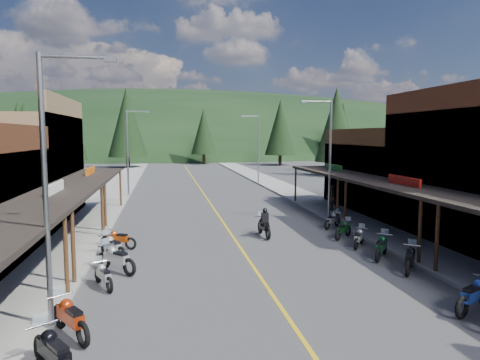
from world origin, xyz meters
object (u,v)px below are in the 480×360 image
bike_east_6 (410,258)px  bike_west_7 (116,257)px  streetlight_2 (328,154)px  pedestrian_east_b (332,197)px  streetlight_3 (257,146)px  bike_east_10 (333,219)px  pine_1 (59,127)px  pine_8 (19,133)px  streetlight_1 (129,149)px  bike_east_8 (359,237)px  shop_east_3 (395,177)px  pine_9 (343,131)px  pine_2 (127,122)px  pine_7 (24,128)px  bike_east_7 (381,245)px  pine_10 (69,128)px  pine_4 (280,127)px  pine_3 (204,131)px  pine_6 (404,132)px  bike_west_9 (118,238)px  shop_west_3 (9,169)px  pine_5 (335,125)px  streetlight_0 (50,180)px  rider_on_bike (264,225)px  pine_11 (336,125)px  bike_west_5 (70,316)px  bike_east_9 (343,229)px  bike_west_6 (103,274)px

bike_east_6 → bike_west_7: bearing=-152.3°
streetlight_2 → pedestrian_east_b: size_ratio=4.24×
streetlight_3 → bike_west_7: bearing=-112.4°
bike_east_10 → pine_1: bearing=164.0°
streetlight_2 → pine_8: 43.18m
streetlight_1 → bike_east_8: bearing=-58.1°
shop_east_3 → pine_9: size_ratio=1.01×
pine_2 → pine_7: pine_2 is taller
pine_1 → streetlight_2: bearing=-63.5°
bike_east_6 → bike_east_7: bike_east_7 is taller
streetlight_3 → pine_10: 32.06m
bike_west_7 → streetlight_3: bearing=24.0°
pine_4 → bike_east_6: (-11.66, -62.90, -6.63)m
pine_3 → pine_6: 42.05m
pine_1 → pine_10: (6.00, -20.00, -0.45)m
streetlight_2 → pine_1: size_ratio=0.64×
pine_2 → pine_10: pine_2 is taller
bike_west_7 → bike_west_9: 3.87m
shop_west_3 → pine_5: size_ratio=0.78×
pedestrian_east_b → streetlight_0: bearing=36.5°
shop_west_3 → shop_east_3: 27.56m
bike_west_7 → pine_2: bearing=50.5°
pine_1 → pine_4: size_ratio=1.00×
bike_east_10 → pedestrian_east_b: pedestrian_east_b is taller
pine_1 → pine_5: bearing=2.0°
bike_west_9 → rider_on_bike: 7.95m
pine_7 → bike_east_10: (38.43, -70.28, -6.69)m
streetlight_1 → bike_west_7: bearing=-87.1°
streetlight_0 → pine_6: (52.95, 70.00, 2.02)m
pine_3 → pine_7: pine_7 is taller
streetlight_1 → bike_east_7: 26.64m
bike_east_10 → bike_east_7: bearing=-43.9°
pine_11 → pine_4: bearing=95.2°
shop_east_3 → streetlight_0: bearing=-140.1°
pine_8 → bike_west_5: pine_8 is taller
bike_west_7 → bike_west_5: bearing=-140.0°
pine_8 → pine_10: size_ratio=0.86×
streetlight_3 → bike_east_6: size_ratio=3.77×
streetlight_1 → bike_east_9: bearing=-55.7°
streetlight_3 → bike_east_9: (-0.98, -26.93, -3.91)m
pine_3 → bike_east_9: (1.97, -62.93, -5.93)m
shop_west_3 → streetlight_3: (20.74, 18.70, 0.94)m
pine_1 → bike_west_5: (17.57, -76.61, -6.59)m
bike_west_6 → streetlight_2: bearing=13.8°
bike_west_6 → bike_east_6: bearing=-26.7°
bike_east_6 → rider_on_bike: (-4.60, 7.15, 0.07)m
streetlight_3 → pedestrian_east_b: size_ratio=4.24×
pine_11 → bike_west_6: 48.75m
shop_west_3 → bike_west_7: bearing=-56.7°
pine_6 → pedestrian_east_b: (-37.47, -52.91, -5.39)m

